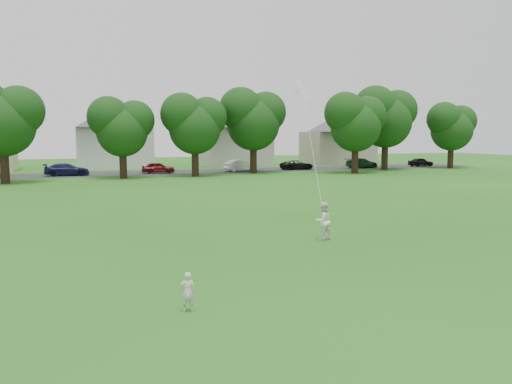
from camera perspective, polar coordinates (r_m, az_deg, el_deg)
name	(u,v)px	position (r m, az deg, el deg)	size (l,w,h in m)	color
ground	(262,278)	(14.85, 0.65, -9.78)	(160.00, 160.00, 0.00)	#1E5212
street	(122,174)	(55.69, -15.03, 2.05)	(90.00, 7.00, 0.01)	#2D2D30
toddler	(188,292)	(12.15, -7.82, -11.22)	(0.35, 0.23, 0.96)	silver
older_boy	(323,221)	(20.08, 7.66, -3.29)	(0.74, 0.58, 1.52)	white
kite	(312,146)	(21.77, 6.39, 5.25)	(1.14, 2.56, 6.60)	white
tree_row	(159,115)	(50.25, -11.00, 8.63)	(82.53, 9.43, 10.51)	black
parked_cars	(164,168)	(55.22, -10.51, 2.76)	(71.30, 2.35, 1.29)	black
house_row	(111,130)	(65.48, -16.25, 6.81)	(77.31, 13.71, 10.03)	beige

